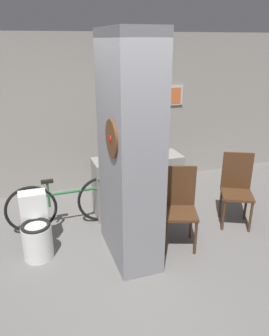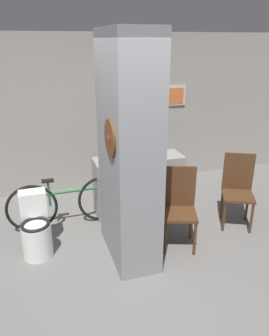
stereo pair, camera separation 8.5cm
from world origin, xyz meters
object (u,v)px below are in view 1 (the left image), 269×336
at_px(bicycle, 68,203).
at_px(bottle_tall, 157,147).
at_px(toilet, 36,231).
at_px(chair_by_doorway, 237,186).
at_px(chair_near_pillar, 179,204).

distance_m(bicycle, bottle_tall, 1.55).
bearing_deg(bicycle, toilet, -130.45).
xyz_separation_m(toilet, bicycle, (0.46, 0.54, 0.03)).
relative_size(chair_by_doorway, bicycle, 0.62).
bearing_deg(chair_by_doorway, toilet, -155.85).
xyz_separation_m(chair_near_pillar, bottle_tall, (0.12, 1.05, 0.42)).
bearing_deg(chair_near_pillar, toilet, -171.01).
xyz_separation_m(toilet, chair_by_doorway, (2.74, -0.11, 0.23)).
bearing_deg(bottle_tall, chair_by_doorway, -43.89).
height_order(toilet, chair_near_pillar, chair_near_pillar).
relative_size(toilet, bicycle, 0.46).
xyz_separation_m(chair_near_pillar, chair_by_doorway, (1.00, 0.21, 0.00)).
distance_m(chair_near_pillar, bottle_tall, 1.14).
bearing_deg(chair_near_pillar, bicycle, 165.82).
bearing_deg(chair_by_doorway, bicycle, -169.33).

